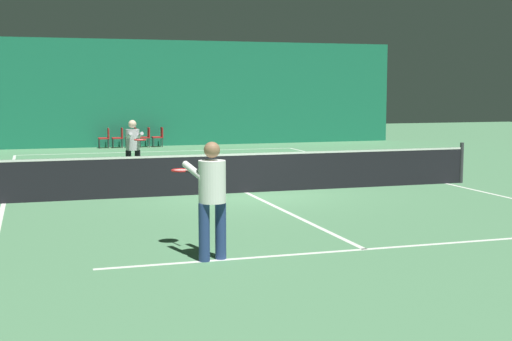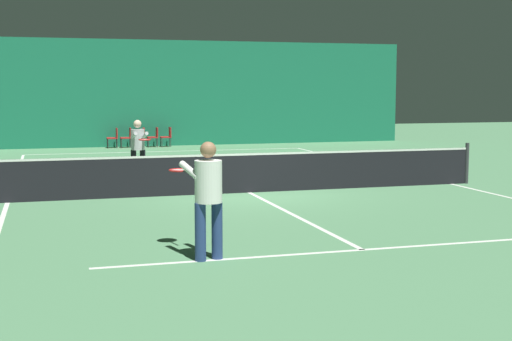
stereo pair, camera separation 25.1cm
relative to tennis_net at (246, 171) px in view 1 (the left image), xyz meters
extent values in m
plane|color=#4C7F56|center=(0.00, 0.00, -0.51)|extent=(60.00, 60.00, 0.00)
cube|color=#196B4C|center=(0.00, 14.80, 1.78)|extent=(23.00, 0.12, 4.59)
cube|color=silver|center=(0.00, 11.90, -0.51)|extent=(11.00, 0.10, 0.00)
cube|color=silver|center=(0.00, 6.40, -0.51)|extent=(8.25, 0.10, 0.00)
cube|color=silver|center=(0.00, -6.40, -0.51)|extent=(8.25, 0.10, 0.00)
cube|color=silver|center=(-5.50, 0.00, -0.51)|extent=(0.10, 23.80, 0.00)
cube|color=silver|center=(5.50, 0.00, -0.51)|extent=(0.10, 23.80, 0.00)
cube|color=silver|center=(0.00, 0.00, -0.51)|extent=(0.10, 12.80, 0.00)
cube|color=black|center=(0.00, 0.00, -0.04)|extent=(11.90, 0.02, 0.95)
cube|color=white|center=(0.00, 0.00, 0.41)|extent=(11.90, 0.02, 0.05)
cylinder|color=#333338|center=(5.95, 0.00, 0.02)|extent=(0.10, 0.10, 1.07)
cylinder|color=navy|center=(-2.55, -6.39, -0.09)|extent=(0.20, 0.20, 0.84)
cylinder|color=navy|center=(-2.29, -6.32, -0.09)|extent=(0.20, 0.20, 0.84)
cylinder|color=white|center=(-2.42, -6.36, 0.64)|extent=(0.48, 0.48, 0.61)
sphere|color=#936B4C|center=(-2.42, -6.36, 1.10)|extent=(0.23, 0.23, 0.23)
cylinder|color=white|center=(-2.64, -6.13, 0.78)|extent=(0.24, 0.59, 0.25)
cylinder|color=white|center=(-2.33, -6.05, 0.78)|extent=(0.24, 0.59, 0.25)
cylinder|color=black|center=(-2.59, -5.67, 0.70)|extent=(0.10, 0.30, 0.03)
torus|color=red|center=(-2.66, -5.38, 0.70)|extent=(0.40, 0.40, 0.03)
cylinder|color=silver|center=(-2.66, -5.38, 0.70)|extent=(0.33, 0.33, 0.00)
cylinder|color=black|center=(-2.09, 3.50, -0.11)|extent=(0.16, 0.16, 0.80)
cylinder|color=black|center=(-2.34, 3.49, -0.11)|extent=(0.16, 0.16, 0.80)
cylinder|color=#B7B7BC|center=(-2.21, 3.50, 0.57)|extent=(0.40, 0.40, 0.58)
sphere|color=beige|center=(-2.21, 3.50, 1.01)|extent=(0.22, 0.22, 0.22)
cylinder|color=#B7B7BC|center=(-2.05, 3.24, 0.71)|extent=(0.13, 0.55, 0.23)
cylinder|color=#B7B7BC|center=(-2.35, 3.22, 0.71)|extent=(0.13, 0.55, 0.23)
cylinder|color=black|center=(-2.17, 2.82, 0.64)|extent=(0.05, 0.31, 0.03)
torus|color=red|center=(-2.15, 2.52, 0.64)|extent=(0.35, 0.35, 0.03)
cylinder|color=silver|center=(-2.15, 2.52, 0.64)|extent=(0.29, 0.29, 0.00)
cylinder|color=#2D2D2D|center=(-2.17, 14.44, -0.32)|extent=(0.03, 0.03, 0.39)
cylinder|color=#2D2D2D|center=(-2.17, 14.06, -0.32)|extent=(0.03, 0.03, 0.39)
cylinder|color=#2D2D2D|center=(-1.79, 14.44, -0.32)|extent=(0.03, 0.03, 0.39)
cylinder|color=#2D2D2D|center=(-1.79, 14.06, -0.32)|extent=(0.03, 0.03, 0.39)
cube|color=#A51E1E|center=(-1.98, 14.25, -0.10)|extent=(0.44, 0.44, 0.05)
cube|color=#A51E1E|center=(-1.78, 14.25, 0.13)|extent=(0.04, 0.44, 0.40)
cylinder|color=#2D2D2D|center=(-1.61, 14.44, -0.32)|extent=(0.03, 0.03, 0.39)
cylinder|color=#2D2D2D|center=(-1.61, 14.06, -0.32)|extent=(0.03, 0.03, 0.39)
cylinder|color=#2D2D2D|center=(-1.23, 14.44, -0.32)|extent=(0.03, 0.03, 0.39)
cylinder|color=#2D2D2D|center=(-1.23, 14.06, -0.32)|extent=(0.03, 0.03, 0.39)
cube|color=#A51E1E|center=(-1.42, 14.25, -0.10)|extent=(0.44, 0.44, 0.05)
cube|color=#A51E1E|center=(-1.22, 14.25, 0.13)|extent=(0.04, 0.44, 0.40)
cylinder|color=#2D2D2D|center=(-1.04, 14.44, -0.32)|extent=(0.03, 0.03, 0.39)
cylinder|color=#2D2D2D|center=(-1.04, 14.06, -0.32)|extent=(0.03, 0.03, 0.39)
cylinder|color=#2D2D2D|center=(-0.66, 14.44, -0.32)|extent=(0.03, 0.03, 0.39)
cylinder|color=#2D2D2D|center=(-0.66, 14.06, -0.32)|extent=(0.03, 0.03, 0.39)
cube|color=#A51E1E|center=(-0.85, 14.25, -0.10)|extent=(0.44, 0.44, 0.05)
cube|color=#A51E1E|center=(-0.65, 14.25, 0.13)|extent=(0.04, 0.44, 0.40)
cylinder|color=#2D2D2D|center=(-0.47, 14.44, -0.32)|extent=(0.03, 0.03, 0.39)
cylinder|color=#2D2D2D|center=(-0.47, 14.06, -0.32)|extent=(0.03, 0.03, 0.39)
cylinder|color=#2D2D2D|center=(-0.09, 14.44, -0.32)|extent=(0.03, 0.03, 0.39)
cylinder|color=#2D2D2D|center=(-0.09, 14.06, -0.32)|extent=(0.03, 0.03, 0.39)
cube|color=#A51E1E|center=(-0.28, 14.25, -0.10)|extent=(0.44, 0.44, 0.05)
cube|color=#A51E1E|center=(-0.08, 14.25, 0.13)|extent=(0.04, 0.44, 0.40)
cylinder|color=#2D2D2D|center=(0.10, 14.44, -0.32)|extent=(0.03, 0.03, 0.39)
cylinder|color=#2D2D2D|center=(0.10, 14.06, -0.32)|extent=(0.03, 0.03, 0.39)
cylinder|color=#2D2D2D|center=(0.48, 14.44, -0.32)|extent=(0.03, 0.03, 0.39)
cylinder|color=#2D2D2D|center=(0.48, 14.06, -0.32)|extent=(0.03, 0.03, 0.39)
cube|color=#A51E1E|center=(0.29, 14.25, -0.10)|extent=(0.44, 0.44, 0.05)
cube|color=#A51E1E|center=(0.49, 14.25, 0.13)|extent=(0.04, 0.44, 0.40)
camera|label=1|loc=(-4.87, -16.21, 1.96)|focal=50.00mm
camera|label=2|loc=(-4.63, -16.29, 1.96)|focal=50.00mm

